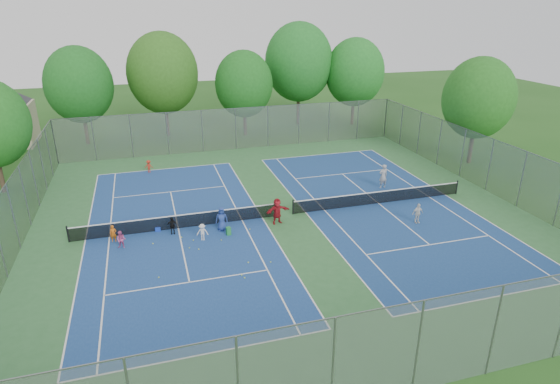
# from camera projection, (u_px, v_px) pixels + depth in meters

# --- Properties ---
(ground) EXTENTS (120.00, 120.00, 0.00)m
(ground) POSITION_uv_depth(u_px,v_px,m) (284.00, 215.00, 31.32)
(ground) COLOR #215119
(ground) RESTS_ON ground
(court_pad) EXTENTS (32.00, 32.00, 0.01)m
(court_pad) POSITION_uv_depth(u_px,v_px,m) (284.00, 215.00, 31.32)
(court_pad) COLOR #306535
(court_pad) RESTS_ON ground
(court_left) EXTENTS (10.97, 23.77, 0.01)m
(court_left) POSITION_uv_depth(u_px,v_px,m) (178.00, 228.00, 29.48)
(court_left) COLOR navy
(court_left) RESTS_ON court_pad
(court_right) EXTENTS (10.97, 23.77, 0.01)m
(court_right) POSITION_uv_depth(u_px,v_px,m) (378.00, 203.00, 33.16)
(court_right) COLOR navy
(court_right) RESTS_ON court_pad
(net_left) EXTENTS (12.87, 0.10, 0.91)m
(net_left) POSITION_uv_depth(u_px,v_px,m) (178.00, 222.00, 29.31)
(net_left) COLOR black
(net_left) RESTS_ON ground
(net_right) EXTENTS (12.87, 0.10, 0.91)m
(net_right) POSITION_uv_depth(u_px,v_px,m) (379.00, 198.00, 32.99)
(net_right) COLOR black
(net_right) RESTS_ON ground
(fence_north) EXTENTS (32.00, 0.10, 4.00)m
(fence_north) POSITION_uv_depth(u_px,v_px,m) (236.00, 129.00, 44.79)
(fence_north) COLOR gray
(fence_north) RESTS_ON ground
(fence_south) EXTENTS (32.00, 0.10, 4.00)m
(fence_south) POSITION_uv_depth(u_px,v_px,m) (418.00, 348.00, 16.35)
(fence_south) COLOR gray
(fence_south) RESTS_ON ground
(fence_west) EXTENTS (0.10, 32.00, 4.00)m
(fence_west) POSITION_uv_depth(u_px,v_px,m) (13.00, 217.00, 26.36)
(fence_west) COLOR gray
(fence_west) RESTS_ON ground
(fence_east) EXTENTS (0.10, 32.00, 4.00)m
(fence_east) POSITION_uv_depth(u_px,v_px,m) (490.00, 165.00, 34.78)
(fence_east) COLOR gray
(fence_east) RESTS_ON ground
(tree_nw) EXTENTS (6.40, 6.40, 9.58)m
(tree_nw) POSITION_uv_depth(u_px,v_px,m) (79.00, 85.00, 44.98)
(tree_nw) COLOR #443326
(tree_nw) RESTS_ON ground
(tree_nl) EXTENTS (7.20, 7.20, 10.69)m
(tree_nl) POSITION_uv_depth(u_px,v_px,m) (163.00, 73.00, 47.73)
(tree_nl) COLOR #443326
(tree_nl) RESTS_ON ground
(tree_nc) EXTENTS (6.00, 6.00, 8.85)m
(tree_nc) POSITION_uv_depth(u_px,v_px,m) (244.00, 84.00, 48.48)
(tree_nc) COLOR #443326
(tree_nc) RESTS_ON ground
(tree_nr) EXTENTS (7.60, 7.60, 11.42)m
(tree_nr) POSITION_uv_depth(u_px,v_px,m) (299.00, 62.00, 52.37)
(tree_nr) COLOR #443326
(tree_nr) RESTS_ON ground
(tree_ne) EXTENTS (6.60, 6.60, 9.77)m
(tree_ne) POSITION_uv_depth(u_px,v_px,m) (355.00, 72.00, 52.57)
(tree_ne) COLOR #443326
(tree_ne) RESTS_ON ground
(tree_side_e) EXTENTS (6.00, 6.00, 9.20)m
(tree_side_e) POSITION_uv_depth(u_px,v_px,m) (479.00, 98.00, 39.49)
(tree_side_e) COLOR #443326
(tree_side_e) RESTS_ON ground
(ball_crate) EXTENTS (0.34, 0.34, 0.28)m
(ball_crate) POSITION_uv_depth(u_px,v_px,m) (158.00, 229.00, 29.14)
(ball_crate) COLOR #183AB5
(ball_crate) RESTS_ON ground
(ball_hopper) EXTENTS (0.30, 0.30, 0.52)m
(ball_hopper) POSITION_uv_depth(u_px,v_px,m) (228.00, 231.00, 28.59)
(ball_hopper) COLOR green
(ball_hopper) RESTS_ON ground
(student_a) EXTENTS (0.40, 0.28, 1.06)m
(student_a) POSITION_uv_depth(u_px,v_px,m) (113.00, 234.00, 27.68)
(student_a) COLOR #D06113
(student_a) RESTS_ON ground
(student_b) EXTENTS (0.63, 0.56, 1.08)m
(student_b) POSITION_uv_depth(u_px,v_px,m) (121.00, 240.00, 26.95)
(student_b) COLOR #CA4E89
(student_b) RESTS_ON ground
(student_c) EXTENTS (0.76, 0.53, 1.07)m
(student_c) POSITION_uv_depth(u_px,v_px,m) (202.00, 232.00, 27.85)
(student_c) COLOR silver
(student_c) RESTS_ON ground
(student_d) EXTENTS (0.67, 0.30, 1.12)m
(student_d) POSITION_uv_depth(u_px,v_px,m) (172.00, 226.00, 28.61)
(student_d) COLOR black
(student_d) RESTS_ON ground
(student_e) EXTENTS (0.85, 0.64, 1.56)m
(student_e) POSITION_uv_depth(u_px,v_px,m) (222.00, 219.00, 28.97)
(student_e) COLOR navy
(student_e) RESTS_ON ground
(student_f) EXTENTS (1.65, 0.75, 1.72)m
(student_f) POSITION_uv_depth(u_px,v_px,m) (277.00, 211.00, 29.88)
(student_f) COLOR #A61721
(student_f) RESTS_ON ground
(child_far_baseline) EXTENTS (0.78, 0.58, 1.08)m
(child_far_baseline) POSITION_uv_depth(u_px,v_px,m) (149.00, 166.00, 39.04)
(child_far_baseline) COLOR #B22B19
(child_far_baseline) RESTS_ON ground
(instructor) EXTENTS (0.71, 0.49, 1.89)m
(instructor) POSITION_uv_depth(u_px,v_px,m) (383.00, 176.00, 35.64)
(instructor) COLOR #99999C
(instructor) RESTS_ON ground
(teen_court_b) EXTENTS (0.80, 0.37, 1.34)m
(teen_court_b) POSITION_uv_depth(u_px,v_px,m) (418.00, 213.00, 30.01)
(teen_court_b) COLOR silver
(teen_court_b) RESTS_ON ground
(tennis_ball_0) EXTENTS (0.07, 0.07, 0.07)m
(tennis_ball_0) POSITION_uv_depth(u_px,v_px,m) (153.00, 244.00, 27.55)
(tennis_ball_0) COLOR #DDF238
(tennis_ball_0) RESTS_ON ground
(tennis_ball_1) EXTENTS (0.07, 0.07, 0.07)m
(tennis_ball_1) POSITION_uv_depth(u_px,v_px,m) (159.00, 278.00, 24.16)
(tennis_ball_1) COLOR #D0E836
(tennis_ball_1) RESTS_ON ground
(tennis_ball_2) EXTENTS (0.07, 0.07, 0.07)m
(tennis_ball_2) POSITION_uv_depth(u_px,v_px,m) (250.00, 229.00, 29.31)
(tennis_ball_2) COLOR #C2CF30
(tennis_ball_2) RESTS_ON ground
(tennis_ball_3) EXTENTS (0.07, 0.07, 0.07)m
(tennis_ball_3) POSITION_uv_depth(u_px,v_px,m) (271.00, 262.00, 25.59)
(tennis_ball_3) COLOR #C2DE33
(tennis_ball_3) RESTS_ON ground
(tennis_ball_4) EXTENTS (0.07, 0.07, 0.07)m
(tennis_ball_4) POSITION_uv_depth(u_px,v_px,m) (189.00, 248.00, 27.07)
(tennis_ball_4) COLOR #B0D030
(tennis_ball_4) RESTS_ON ground
(tennis_ball_5) EXTENTS (0.07, 0.07, 0.07)m
(tennis_ball_5) POSITION_uv_depth(u_px,v_px,m) (248.00, 263.00, 25.54)
(tennis_ball_5) COLOR #D8E635
(tennis_ball_5) RESTS_ON ground
(tennis_ball_6) EXTENTS (0.07, 0.07, 0.07)m
(tennis_ball_6) POSITION_uv_depth(u_px,v_px,m) (193.00, 241.00, 27.92)
(tennis_ball_6) COLOR #B7CE2F
(tennis_ball_6) RESTS_ON ground
(tennis_ball_7) EXTENTS (0.07, 0.07, 0.07)m
(tennis_ball_7) POSITION_uv_depth(u_px,v_px,m) (182.00, 237.00, 28.30)
(tennis_ball_7) COLOR #BBDE33
(tennis_ball_7) RESTS_ON ground
(tennis_ball_8) EXTENTS (0.07, 0.07, 0.07)m
(tennis_ball_8) POSITION_uv_depth(u_px,v_px,m) (221.00, 240.00, 27.96)
(tennis_ball_8) COLOR #C5D130
(tennis_ball_8) RESTS_ON ground
(tennis_ball_9) EXTENTS (0.07, 0.07, 0.07)m
(tennis_ball_9) POSITION_uv_depth(u_px,v_px,m) (245.00, 278.00, 24.12)
(tennis_ball_9) COLOR #CBF438
(tennis_ball_9) RESTS_ON ground
(tennis_ball_10) EXTENTS (0.07, 0.07, 0.07)m
(tennis_ball_10) POSITION_uv_depth(u_px,v_px,m) (242.00, 275.00, 24.37)
(tennis_ball_10) COLOR #C8EC36
(tennis_ball_10) RESTS_ON ground
(tennis_ball_11) EXTENTS (0.07, 0.07, 0.07)m
(tennis_ball_11) POSITION_uv_depth(u_px,v_px,m) (199.00, 249.00, 26.91)
(tennis_ball_11) COLOR #DDF338
(tennis_ball_11) RESTS_ON ground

